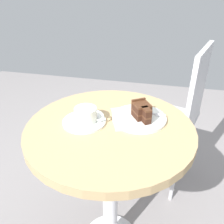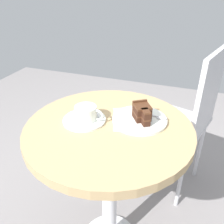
% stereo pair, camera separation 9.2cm
% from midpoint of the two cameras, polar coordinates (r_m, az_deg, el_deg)
% --- Properties ---
extents(cafe_table, '(0.65, 0.65, 0.74)m').
position_cam_midpoint_polar(cafe_table, '(0.99, -3.18, -9.93)').
color(cafe_table, tan).
rests_on(cafe_table, ground).
extents(saucer, '(0.17, 0.17, 0.01)m').
position_cam_midpoint_polar(saucer, '(0.94, -9.47, -2.30)').
color(saucer, silver).
rests_on(saucer, cafe_table).
extents(coffee_cup, '(0.12, 0.09, 0.06)m').
position_cam_midpoint_polar(coffee_cup, '(0.92, -9.03, -0.55)').
color(coffee_cup, silver).
rests_on(coffee_cup, saucer).
extents(teaspoon, '(0.06, 0.08, 0.00)m').
position_cam_midpoint_polar(teaspoon, '(0.93, -5.86, -2.01)').
color(teaspoon, silver).
rests_on(teaspoon, saucer).
extents(cake_plate, '(0.22, 0.22, 0.01)m').
position_cam_midpoint_polar(cake_plate, '(0.95, 3.80, -1.53)').
color(cake_plate, silver).
rests_on(cake_plate, cafe_table).
extents(cake_slice, '(0.09, 0.10, 0.07)m').
position_cam_midpoint_polar(cake_slice, '(0.92, 4.42, 0.20)').
color(cake_slice, '#381E14').
rests_on(cake_slice, cake_plate).
extents(fork, '(0.15, 0.05, 0.00)m').
position_cam_midpoint_polar(fork, '(0.97, 6.86, -0.38)').
color(fork, silver).
rests_on(fork, cake_plate).
extents(napkin, '(0.22, 0.23, 0.00)m').
position_cam_midpoint_polar(napkin, '(0.96, 2.49, -1.26)').
color(napkin, beige).
rests_on(napkin, cafe_table).
extents(cafe_chair, '(0.47, 0.47, 0.93)m').
position_cam_midpoint_polar(cafe_chair, '(1.43, 13.81, 0.41)').
color(cafe_chair, '#BCBCC1').
rests_on(cafe_chair, ground).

